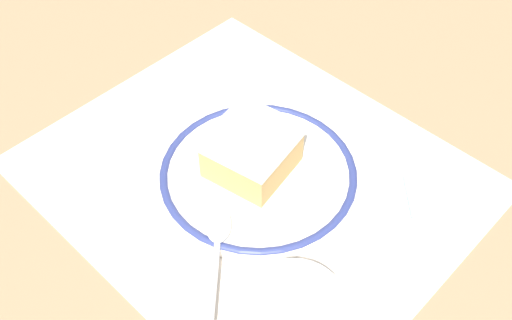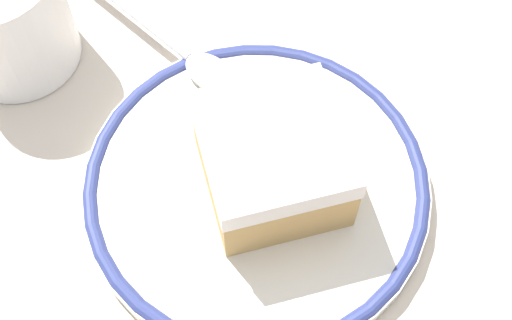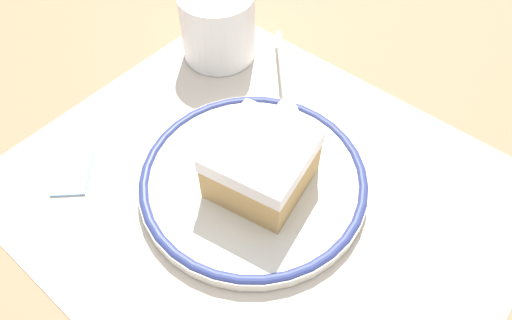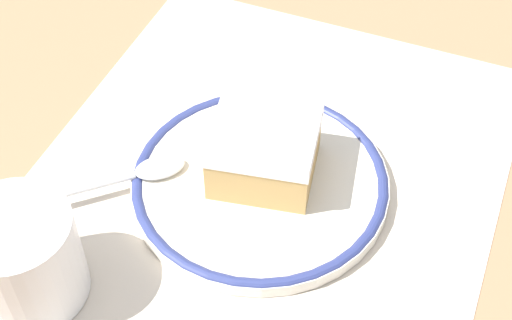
# 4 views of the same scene
# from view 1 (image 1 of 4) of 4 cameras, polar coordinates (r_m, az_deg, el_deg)

# --- Properties ---
(ground_plane) EXTENTS (2.40, 2.40, 0.00)m
(ground_plane) POSITION_cam_1_polar(r_m,az_deg,el_deg) (0.61, -0.37, -1.43)
(ground_plane) COLOR #9E7551
(placemat) EXTENTS (0.41, 0.35, 0.00)m
(placemat) POSITION_cam_1_polar(r_m,az_deg,el_deg) (0.61, -0.37, -1.39)
(placemat) COLOR beige
(placemat) RESTS_ON ground_plane
(plate) EXTENTS (0.19, 0.19, 0.01)m
(plate) POSITION_cam_1_polar(r_m,az_deg,el_deg) (0.60, 0.00, -1.53)
(plate) COLOR silver
(plate) RESTS_ON placemat
(cake_slice) EXTENTS (0.08, 0.09, 0.05)m
(cake_slice) POSITION_cam_1_polar(r_m,az_deg,el_deg) (0.58, -0.41, 0.62)
(cake_slice) COLOR tan
(cake_slice) RESTS_ON plate
(spoon) EXTENTS (0.11, 0.12, 0.01)m
(spoon) POSITION_cam_1_polar(r_m,az_deg,el_deg) (0.54, -3.64, -8.03)
(spoon) COLOR silver
(spoon) RESTS_ON plate
(sugar_packet) EXTENTS (0.06, 0.06, 0.01)m
(sugar_packet) POSITION_cam_1_polar(r_m,az_deg,el_deg) (0.61, 15.23, -3.20)
(sugar_packet) COLOR #8CB2E0
(sugar_packet) RESTS_ON placemat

